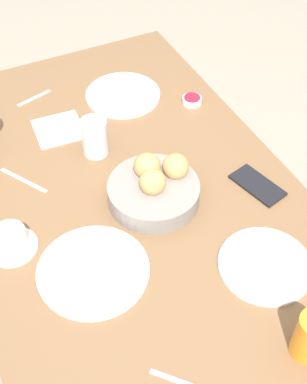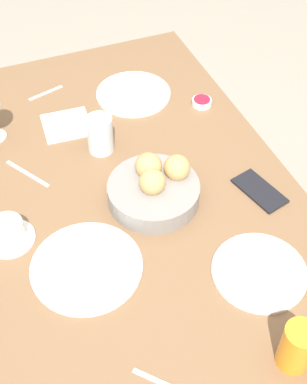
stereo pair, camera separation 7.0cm
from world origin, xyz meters
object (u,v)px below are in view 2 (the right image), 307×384
plate_near_right (133,94)px  jam_bowl_berry (202,102)px  plate_far_center (87,267)px  napkin (67,125)px  cell_phone (259,191)px  knife_silver (27,174)px  coffee_cup (8,232)px  juice_glass (297,347)px  bread_basket (155,187)px  plate_near_left (259,272)px  spoon_coffee (46,93)px  water_tumbler (100,134)px

plate_near_right → jam_bowl_berry: bearing=-125.0°
plate_near_right → jam_bowl_berry: (-0.13, -0.18, 0.01)m
plate_near_right → plate_far_center: bearing=150.3°
plate_near_right → napkin: plate_near_right is taller
cell_phone → plate_near_right: bearing=17.2°
knife_silver → coffee_cup: bearing=156.7°
cell_phone → juice_glass: bearing=158.3°
coffee_cup → bread_basket: bearing=-90.5°
plate_near_right → coffee_cup: size_ratio=1.92×
jam_bowl_berry → cell_phone: (-0.40, 0.02, -0.01)m
plate_near_left → knife_silver: 0.68m
plate_far_center → napkin: bearing=-10.5°
plate_near_left → knife_silver: plate_near_left is taller
plate_near_right → coffee_cup: bearing=132.0°
knife_silver → spoon_coffee: size_ratio=1.20×
water_tumbler → plate_near_right: bearing=-40.2°
plate_near_right → cell_phone: (-0.53, -0.16, -0.00)m
plate_far_center → napkin: size_ratio=1.77×
plate_near_right → napkin: 0.25m
coffee_cup → cell_phone: 0.66m
plate_near_right → water_tumbler: (-0.21, 0.18, 0.05)m
plate_near_left → knife_silver: (0.53, 0.43, -0.00)m
water_tumbler → jam_bowl_berry: water_tumbler is taller
spoon_coffee → plate_near_right: bearing=-113.6°
juice_glass → water_tumbler: (0.77, 0.16, -0.00)m
plate_near_right → napkin: bearing=105.9°
spoon_coffee → cell_phone: size_ratio=0.74×
plate_far_center → plate_near_left: bearing=-113.8°
bread_basket → coffee_cup: 0.39m
juice_glass → bread_basket: bearing=9.8°
plate_near_left → cell_phone: bearing=-29.7°
cell_phone → plate_near_left: bearing=150.3°
knife_silver → napkin: bearing=-44.2°
plate_near_right → spoon_coffee: plate_near_right is taller
knife_silver → napkin: napkin is taller
knife_silver → plate_far_center: bearing=-170.7°
juice_glass → cell_phone: (0.45, -0.18, -0.06)m
juice_glass → water_tumbler: 0.79m
bread_basket → plate_far_center: size_ratio=0.91×
plate_near_right → coffee_cup: (-0.44, 0.49, 0.02)m
plate_near_right → plate_far_center: 0.69m
jam_bowl_berry → juice_glass: bearing=167.0°
plate_far_center → knife_silver: plate_far_center is taller
coffee_cup → jam_bowl_berry: (0.31, -0.68, -0.02)m
jam_bowl_berry → napkin: (0.06, 0.43, -0.01)m
plate_far_center → knife_silver: (0.37, 0.06, -0.00)m
bread_basket → cell_phone: size_ratio=1.48×
jam_bowl_berry → knife_silver: jam_bowl_berry is taller
jam_bowl_berry → spoon_coffee: 0.51m
plate_near_right → plate_far_center: (-0.60, 0.34, 0.00)m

